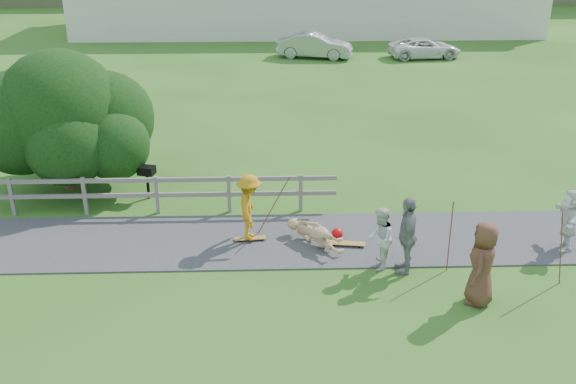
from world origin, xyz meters
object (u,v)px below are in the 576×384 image
at_px(skater_fallen, 315,234).
at_px(car_white, 425,48).
at_px(spectator_a, 380,239).
at_px(bbq, 148,182).
at_px(spectator_c, 482,264).
at_px(spectator_b, 407,235).
at_px(car_silver, 315,46).
at_px(skater_rider, 250,211).
at_px(spectator_d, 569,220).
at_px(tree, 65,140).

relative_size(skater_fallen, car_white, 0.43).
bearing_deg(car_white, skater_fallen, 154.36).
bearing_deg(spectator_a, bbq, -110.33).
height_order(skater_fallen, spectator_c, spectator_c).
bearing_deg(bbq, car_white, 72.14).
relative_size(spectator_b, car_silver, 0.43).
height_order(spectator_b, bbq, spectator_b).
distance_m(skater_fallen, car_white, 24.48).
bearing_deg(spectator_b, skater_fallen, -115.93).
distance_m(skater_rider, spectator_b, 3.99).
height_order(skater_rider, car_white, skater_rider).
distance_m(skater_fallen, spectator_d, 6.27).
xyz_separation_m(skater_fallen, spectator_c, (3.33, -2.70, 0.61)).
height_order(spectator_b, car_silver, spectator_b).
bearing_deg(skater_fallen, spectator_d, -42.81).
xyz_separation_m(spectator_b, bbq, (-6.72, 4.45, -0.44)).
bearing_deg(car_white, tree, 134.93).
bearing_deg(car_silver, spectator_c, -161.59).
distance_m(tree, bbq, 2.87).
bearing_deg(bbq, spectator_d, -2.98).
relative_size(skater_fallen, spectator_a, 1.17).
bearing_deg(spectator_a, spectator_c, 65.70).
bearing_deg(spectator_a, car_white, 179.31).
distance_m(skater_fallen, spectator_c, 4.33).
bearing_deg(skater_rider, spectator_a, -116.39).
distance_m(spectator_c, car_white, 26.24).
relative_size(spectator_b, tree, 0.32).
bearing_deg(car_silver, spectator_d, -154.33).
height_order(spectator_a, car_white, spectator_a).
xyz_separation_m(skater_rider, spectator_a, (3.06, -1.43, -0.10)).
xyz_separation_m(skater_rider, car_silver, (3.30, 23.08, -0.15)).
height_order(spectator_a, bbq, spectator_a).
xyz_separation_m(spectator_b, car_silver, (-0.36, 24.68, -0.22)).
xyz_separation_m(skater_fallen, spectator_a, (1.42, -1.16, 0.44)).
bearing_deg(skater_fallen, tree, 111.50).
height_order(skater_rider, skater_fallen, skater_rider).
bearing_deg(car_silver, spectator_b, -164.43).
xyz_separation_m(spectator_c, car_white, (4.75, 25.81, -0.36)).
xyz_separation_m(skater_fallen, spectator_b, (2.02, -1.33, 0.61)).
relative_size(car_silver, bbq, 4.31).
height_order(skater_rider, car_silver, skater_rider).
bearing_deg(skater_rider, spectator_d, -95.98).
height_order(skater_fallen, spectator_a, spectator_a).
bearing_deg(bbq, tree, 175.08).
bearing_deg(spectator_a, skater_rider, -100.46).
bearing_deg(spectator_c, spectator_d, 155.69).
height_order(car_silver, tree, tree).
bearing_deg(bbq, spectator_a, -20.24).
height_order(spectator_a, spectator_c, spectator_c).
relative_size(spectator_a, car_white, 0.37).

